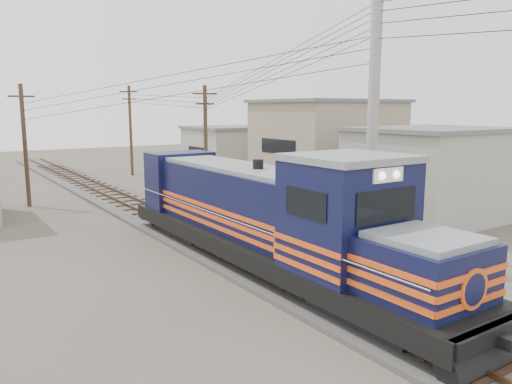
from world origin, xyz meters
TOP-DOWN VIEW (x-y plane):
  - ground at (0.00, 0.00)m, footprint 120.00×120.00m
  - ballast at (0.00, 10.00)m, footprint 3.60×70.00m
  - track at (0.00, 10.00)m, footprint 1.15×70.00m
  - locomotive at (0.00, 0.93)m, footprint 3.15×17.14m
  - utility_pole_main at (3.50, -0.50)m, footprint 0.40×0.40m
  - wooden_pole_mid at (4.50, 14.00)m, footprint 1.60×0.24m
  - wooden_pole_far at (4.80, 28.00)m, footprint 1.60×0.24m
  - wooden_pole_left at (-5.00, 18.00)m, footprint 1.60×0.24m
  - power_lines at (-0.14, 8.49)m, footprint 9.65×19.00m
  - shophouse_front at (11.50, 3.00)m, footprint 7.35×6.30m
  - shophouse_mid at (12.50, 12.00)m, footprint 8.40×7.35m
  - shophouse_back at (11.00, 22.00)m, footprint 6.30×6.30m
  - billboard at (4.23, 1.25)m, footprint 2.30×1.03m
  - market_umbrella at (7.06, 5.07)m, footprint 2.45×2.45m
  - vendor at (5.69, 4.60)m, footprint 0.72×0.62m
  - plant_nursery at (5.08, 4.80)m, footprint 3.29×3.36m

SIDE VIEW (x-z plane):
  - ground at x=0.00m, z-range 0.00..0.00m
  - ballast at x=0.00m, z-range 0.00..0.16m
  - track at x=0.00m, z-range 0.20..0.32m
  - plant_nursery at x=5.08m, z-range -0.06..1.04m
  - vendor at x=5.69m, z-range 0.00..1.66m
  - locomotive at x=0.00m, z-range -0.29..3.96m
  - market_umbrella at x=7.06m, z-range 0.81..2.95m
  - shophouse_back at x=11.00m, z-range 0.01..4.21m
  - shophouse_front at x=11.50m, z-range 0.01..4.71m
  - billboard at x=4.23m, z-range 0.90..4.67m
  - shophouse_mid at x=12.50m, z-range 0.01..6.21m
  - wooden_pole_mid at x=4.50m, z-range 0.18..7.18m
  - wooden_pole_left at x=-5.00m, z-range 0.18..7.18m
  - wooden_pole_far at x=4.80m, z-range 0.18..7.68m
  - utility_pole_main at x=3.50m, z-range 0.00..10.00m
  - power_lines at x=-0.14m, z-range 5.91..9.21m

